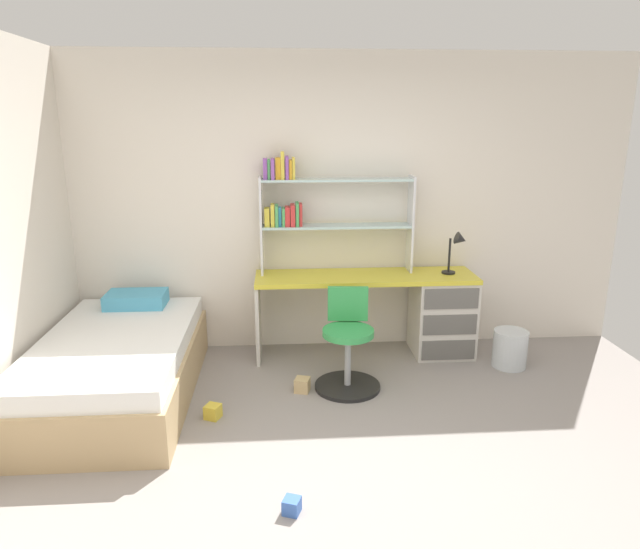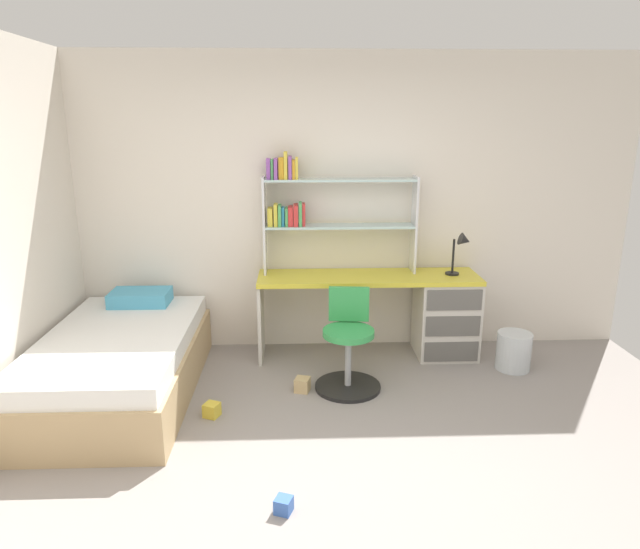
{
  "view_description": "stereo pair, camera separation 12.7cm",
  "coord_description": "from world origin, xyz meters",
  "views": [
    {
      "loc": [
        -0.4,
        -2.76,
        2.05
      ],
      "look_at": [
        -0.12,
        1.24,
        0.96
      ],
      "focal_mm": 31.64,
      "sensor_mm": 36.0,
      "label": 1
    },
    {
      "loc": [
        -0.27,
        -2.77,
        2.05
      ],
      "look_at": [
        -0.12,
        1.24,
        0.96
      ],
      "focal_mm": 31.64,
      "sensor_mm": 36.0,
      "label": 2
    }
  ],
  "objects": [
    {
      "name": "ground_plane",
      "position": [
        0.0,
        0.0,
        -0.01
      ],
      "size": [
        5.47,
        5.47,
        0.02
      ],
      "primitive_type": "cube",
      "color": "gray"
    },
    {
      "name": "toy_block_blue_0",
      "position": [
        -0.37,
        -0.15,
        0.04
      ],
      "size": [
        0.11,
        0.11,
        0.09
      ],
      "primitive_type": "cube",
      "rotation": [
        0.0,
        0.0,
        1.21
      ],
      "color": "#3860B7",
      "rests_on": "ground_plane"
    },
    {
      "name": "waste_bin",
      "position": [
        1.54,
        1.61,
        0.16
      ],
      "size": [
        0.29,
        0.29,
        0.32
      ],
      "primitive_type": "cylinder",
      "color": "silver",
      "rests_on": "ground_plane"
    },
    {
      "name": "desk_lamp",
      "position": [
        1.13,
        1.93,
        1.0
      ],
      "size": [
        0.2,
        0.16,
        0.38
      ],
      "color": "black",
      "rests_on": "desk"
    },
    {
      "name": "bed_platform",
      "position": [
        -1.66,
        1.27,
        0.25
      ],
      "size": [
        1.1,
        1.92,
        0.63
      ],
      "color": "tan",
      "rests_on": "ground_plane"
    },
    {
      "name": "swivel_chair",
      "position": [
        0.1,
        1.33,
        0.31
      ],
      "size": [
        0.52,
        0.52,
        0.78
      ],
      "color": "black",
      "rests_on": "ground_plane"
    },
    {
      "name": "toy_block_natural_1",
      "position": [
        -0.26,
        1.26,
        0.06
      ],
      "size": [
        0.14,
        0.14,
        0.11
      ],
      "primitive_type": "cube",
      "rotation": [
        0.0,
        0.0,
        1.29
      ],
      "color": "tan",
      "rests_on": "ground_plane"
    },
    {
      "name": "room_shell",
      "position": [
        -1.13,
        1.13,
        1.32
      ],
      "size": [
        5.47,
        5.47,
        2.63
      ],
      "color": "silver",
      "rests_on": "ground_plane"
    },
    {
      "name": "bookshelf_hutch",
      "position": [
        -0.11,
        2.1,
        1.35
      ],
      "size": [
        1.34,
        0.22,
        1.06
      ],
      "color": "silver",
      "rests_on": "desk"
    },
    {
      "name": "toy_block_yellow_2",
      "position": [
        -0.91,
        0.9,
        0.05
      ],
      "size": [
        0.13,
        0.13,
        0.1
      ],
      "primitive_type": "cube",
      "rotation": [
        0.0,
        0.0,
        2.73
      ],
      "color": "gold",
      "rests_on": "ground_plane"
    },
    {
      "name": "desk",
      "position": [
        0.84,
        1.96,
        0.42
      ],
      "size": [
        1.93,
        0.5,
        0.74
      ],
      "color": "gold",
      "rests_on": "ground_plane"
    }
  ]
}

